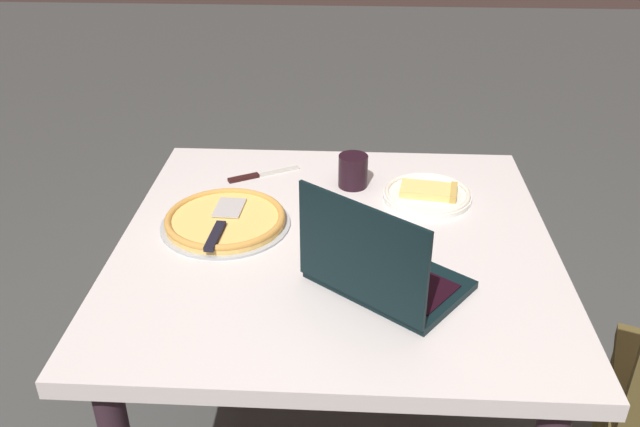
{
  "coord_description": "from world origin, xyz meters",
  "views": [
    {
      "loc": [
        1.39,
        0.03,
        1.6
      ],
      "look_at": [
        0.02,
        -0.04,
        0.82
      ],
      "focal_mm": 37.32,
      "sensor_mm": 36.0,
      "label": 1
    }
  ],
  "objects_px": {
    "pizza_tray": "(225,220)",
    "drink_cup": "(353,171)",
    "laptop": "(380,270)",
    "table_knife": "(257,175)",
    "dining_table": "(335,270)",
    "pizza_plate": "(428,194)"
  },
  "relations": [
    {
      "from": "dining_table",
      "to": "drink_cup",
      "type": "relative_size",
      "value": 11.45
    },
    {
      "from": "dining_table",
      "to": "pizza_plate",
      "type": "height_order",
      "value": "pizza_plate"
    },
    {
      "from": "table_knife",
      "to": "drink_cup",
      "type": "bearing_deg",
      "value": 81.24
    },
    {
      "from": "laptop",
      "to": "table_knife",
      "type": "xyz_separation_m",
      "value": [
        -0.54,
        -0.34,
        -0.05
      ]
    },
    {
      "from": "laptop",
      "to": "pizza_plate",
      "type": "relative_size",
      "value": 1.62
    },
    {
      "from": "pizza_plate",
      "to": "dining_table",
      "type": "bearing_deg",
      "value": -47.26
    },
    {
      "from": "pizza_plate",
      "to": "table_knife",
      "type": "xyz_separation_m",
      "value": [
        -0.11,
        -0.49,
        -0.01
      ]
    },
    {
      "from": "dining_table",
      "to": "drink_cup",
      "type": "xyz_separation_m",
      "value": [
        -0.29,
        0.04,
        0.14
      ]
    },
    {
      "from": "laptop",
      "to": "drink_cup",
      "type": "relative_size",
      "value": 4.23
    },
    {
      "from": "pizza_plate",
      "to": "pizza_tray",
      "type": "height_order",
      "value": "pizza_plate"
    },
    {
      "from": "pizza_plate",
      "to": "drink_cup",
      "type": "xyz_separation_m",
      "value": [
        -0.06,
        -0.21,
        0.03
      ]
    },
    {
      "from": "pizza_plate",
      "to": "pizza_tray",
      "type": "relative_size",
      "value": 0.73
    },
    {
      "from": "pizza_tray",
      "to": "table_knife",
      "type": "distance_m",
      "value": 0.28
    },
    {
      "from": "dining_table",
      "to": "table_knife",
      "type": "bearing_deg",
      "value": -144.11
    },
    {
      "from": "dining_table",
      "to": "pizza_tray",
      "type": "bearing_deg",
      "value": -100.53
    },
    {
      "from": "laptop",
      "to": "pizza_plate",
      "type": "xyz_separation_m",
      "value": [
        -0.43,
        0.14,
        -0.04
      ]
    },
    {
      "from": "pizza_tray",
      "to": "drink_cup",
      "type": "bearing_deg",
      "value": 126.49
    },
    {
      "from": "pizza_plate",
      "to": "table_knife",
      "type": "distance_m",
      "value": 0.5
    },
    {
      "from": "dining_table",
      "to": "pizza_plate",
      "type": "distance_m",
      "value": 0.35
    },
    {
      "from": "pizza_tray",
      "to": "laptop",
      "type": "bearing_deg",
      "value": 55.82
    },
    {
      "from": "dining_table",
      "to": "drink_cup",
      "type": "bearing_deg",
      "value": 172.5
    },
    {
      "from": "dining_table",
      "to": "drink_cup",
      "type": "distance_m",
      "value": 0.32
    }
  ]
}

